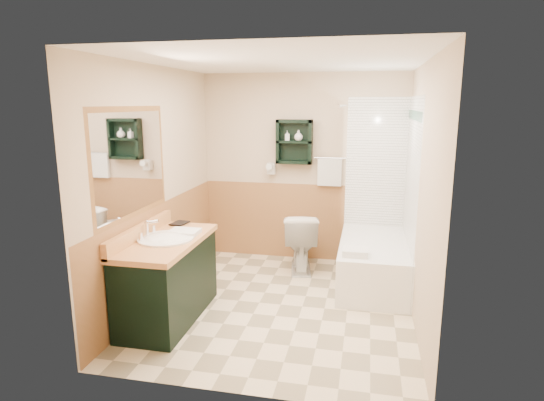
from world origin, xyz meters
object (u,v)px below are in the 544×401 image
at_px(soap_bottle_b, 299,137).
at_px(wall_shelf, 294,142).
at_px(vanity_book, 173,214).
at_px(soap_bottle_a, 287,138).
at_px(bathtub, 373,262).
at_px(toilet, 301,242).
at_px(hair_dryer, 271,168).
at_px(vanity, 168,279).

bearing_deg(soap_bottle_b, wall_shelf, 174.68).
height_order(vanity_book, soap_bottle_a, soap_bottle_a).
distance_m(bathtub, toilet, 0.93).
bearing_deg(wall_shelf, soap_bottle_a, -176.82).
bearing_deg(vanity_book, toilet, 49.05).
bearing_deg(toilet, bathtub, 152.93).
xyz_separation_m(hair_dryer, vanity_book, (-0.76, -1.38, -0.32)).
bearing_deg(vanity, soap_bottle_b, 63.45).
bearing_deg(vanity, bathtub, 33.55).
bearing_deg(bathtub, hair_dryer, 153.68).
height_order(bathtub, toilet, toilet).
bearing_deg(wall_shelf, hair_dryer, 175.24).
bearing_deg(soap_bottle_a, wall_shelf, 3.18).
bearing_deg(toilet, vanity_book, 30.43).
bearing_deg(vanity, soap_bottle_a, 67.03).
height_order(vanity, toilet, vanity).
bearing_deg(wall_shelf, bathtub, -31.59).
bearing_deg(bathtub, vanity_book, -160.78).
height_order(vanity_book, soap_bottle_b, soap_bottle_b).
bearing_deg(vanity_book, soap_bottle_b, 59.74).
distance_m(toilet, soap_bottle_a, 1.31).
relative_size(hair_dryer, soap_bottle_a, 1.95).
bearing_deg(hair_dryer, vanity, -107.15).
relative_size(hair_dryer, vanity, 0.19).
bearing_deg(vanity_book, hair_dryer, 70.41).
height_order(wall_shelf, vanity_book, wall_shelf).
height_order(toilet, soap_bottle_b, soap_bottle_b).
bearing_deg(soap_bottle_b, vanity_book, -129.47).
bearing_deg(vanity, wall_shelf, 64.82).
height_order(toilet, soap_bottle_a, soap_bottle_a).
height_order(vanity, vanity_book, vanity_book).
height_order(bathtub, vanity_book, vanity_book).
distance_m(vanity, soap_bottle_a, 2.39).
xyz_separation_m(wall_shelf, vanity_book, (-1.06, -1.36, -0.67)).
distance_m(hair_dryer, vanity, 2.17).
bearing_deg(vanity, vanity_book, 106.80).
xyz_separation_m(wall_shelf, vanity, (-0.89, -1.90, -1.16)).
height_order(hair_dryer, toilet, hair_dryer).
bearing_deg(hair_dryer, vanity_book, -118.80).
relative_size(hair_dryer, bathtub, 0.16).
xyz_separation_m(vanity_book, soap_bottle_a, (0.97, 1.35, 0.71)).
bearing_deg(wall_shelf, vanity, -115.18).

